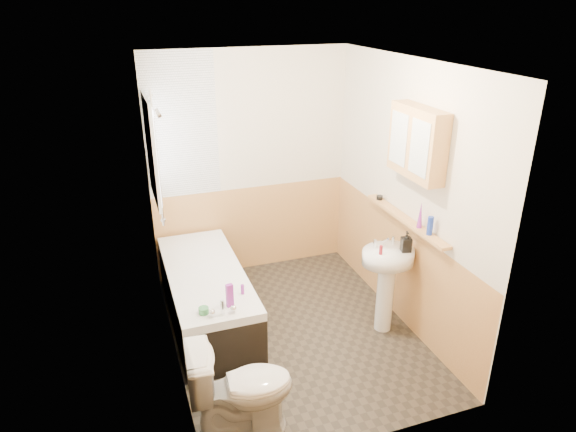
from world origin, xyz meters
The scene contains 26 objects.
floor centered at (0.00, 0.00, 0.00)m, with size 2.80×2.80×0.00m, color #29241D.
ceiling centered at (0.00, 0.00, 2.50)m, with size 2.80×2.80×0.00m, color white.
wall_back centered at (0.00, 1.41, 1.25)m, with size 2.20×0.02×2.50m, color beige.
wall_front centered at (0.00, -1.41, 1.25)m, with size 2.20×0.02×2.50m, color beige.
wall_left centered at (-1.11, 0.00, 1.25)m, with size 0.02×2.80×2.50m, color beige.
wall_right centered at (1.11, 0.00, 1.25)m, with size 0.02×2.80×2.50m, color beige.
wainscot_right centered at (1.09, 0.00, 0.50)m, with size 0.01×2.80×1.00m, color tan.
wainscot_front centered at (0.00, -1.39, 0.50)m, with size 2.20×0.01×1.00m, color tan.
wainscot_back centered at (0.00, 1.39, 0.50)m, with size 2.20×0.01×1.00m, color tan.
tile_cladding_left centered at (-1.09, 0.00, 1.25)m, with size 0.01×2.80×2.50m, color white.
tile_return_back centered at (-0.73, 1.39, 1.75)m, with size 0.75×0.01×1.50m, color white.
window centered at (-1.06, 0.95, 1.65)m, with size 0.03×0.79×0.99m.
bathtub centered at (-0.73, 0.46, 0.29)m, with size 0.70×1.76×0.70m.
shower_riser centered at (-1.04, 0.67, 1.72)m, with size 0.11×0.08×1.26m.
toilet centered at (-0.76, -1.00, 0.37)m, with size 0.43×0.76×0.75m, color white.
sink centered at (0.84, -0.22, 0.60)m, with size 0.49×0.40×0.95m.
pine_shelf centered at (1.04, -0.14, 1.08)m, with size 0.10×1.28×0.03m, color tan.
medicine_cabinet centered at (1.01, -0.24, 1.84)m, with size 0.17×0.66×0.60m.
foam_can centered at (1.04, -0.52, 1.18)m, with size 0.05×0.05×0.16m, color #19339E.
green_bottle centered at (1.04, -0.36, 1.22)m, with size 0.05×0.05×0.24m, color purple.
black_jar centered at (1.04, 0.35, 1.12)m, with size 0.06×0.06×0.04m, color black.
soap_bottle centered at (0.97, -0.29, 0.89)m, with size 0.09×0.19×0.09m, color black.
clear_bottle centered at (0.73, -0.27, 0.89)m, with size 0.03×0.03×0.09m, color maroon.
blue_gel centered at (-0.64, -0.21, 0.67)m, with size 0.06×0.04×0.21m, color purple.
cream_jar centered at (-0.87, -0.24, 0.59)m, with size 0.08×0.08×0.05m, color #388447.
orange_bottle centered at (-0.50, -0.06, 0.61)m, with size 0.03×0.03×0.09m, color purple.
Camera 1 is at (-1.40, -3.84, 2.96)m, focal length 32.00 mm.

